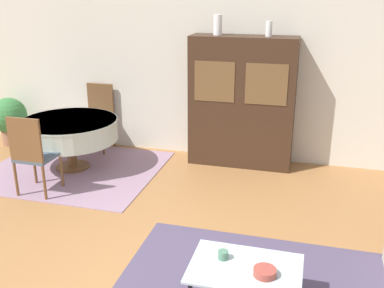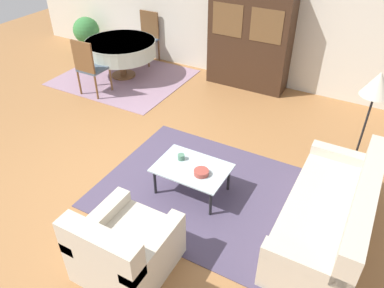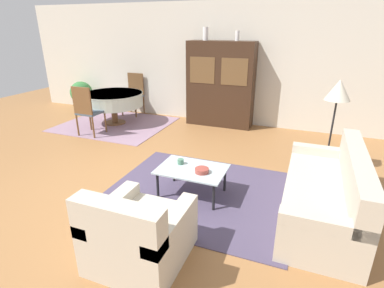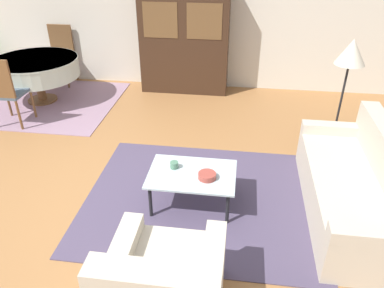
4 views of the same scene
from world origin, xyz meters
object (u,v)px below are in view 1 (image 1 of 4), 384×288
at_px(dining_chair_near, 32,152).
at_px(bowl, 265,272).
at_px(display_cabinet, 242,102).
at_px(dining_table, 69,130).
at_px(vase_tall, 218,25).
at_px(dining_chair_far, 98,113).
at_px(vase_short, 269,29).
at_px(cup, 223,255).
at_px(coffee_table, 245,271).
at_px(potted_plant, 9,118).

relative_size(dining_chair_near, bowl, 5.74).
xyz_separation_m(display_cabinet, bowl, (0.73, -3.27, -0.51)).
height_order(dining_table, dining_chair_near, dining_chair_near).
relative_size(display_cabinet, vase_tall, 6.81).
relative_size(dining_chair_far, vase_short, 5.08).
bearing_deg(cup, display_cabinet, 96.79).
relative_size(dining_chair_near, dining_chair_far, 1.00).
bearing_deg(display_cabinet, coffee_table, -79.90).
xyz_separation_m(coffee_table, dining_chair_near, (-2.90, 1.44, 0.23)).
bearing_deg(potted_plant, dining_chair_far, 8.31).
distance_m(dining_table, cup, 3.54).
bearing_deg(vase_short, dining_chair_far, 178.56).
bearing_deg(vase_short, potted_plant, -177.87).
height_order(display_cabinet, dining_chair_far, display_cabinet).
bearing_deg(dining_table, coffee_table, -39.09).
xyz_separation_m(dining_table, dining_chair_near, (0.00, -0.91, 0.00)).
xyz_separation_m(display_cabinet, dining_chair_far, (-2.33, 0.07, -0.35)).
bearing_deg(dining_table, dining_chair_far, 90.00).
bearing_deg(potted_plant, vase_tall, 2.56).
xyz_separation_m(coffee_table, potted_plant, (-4.42, 3.05, 0.09)).
bearing_deg(dining_chair_far, display_cabinet, 178.33).
bearing_deg(cup, vase_short, 90.78).
distance_m(coffee_table, dining_table, 3.74).
bearing_deg(dining_chair_near, vase_tall, 41.97).
bearing_deg(bowl, vase_tall, 108.72).
relative_size(dining_chair_far, cup, 11.95).
bearing_deg(dining_chair_near, bowl, -26.19).
distance_m(vase_tall, potted_plant, 3.82).
relative_size(dining_table, dining_chair_near, 1.32).
bearing_deg(display_cabinet, bowl, -77.36).
relative_size(cup, potted_plant, 0.11).
distance_m(dining_table, potted_plant, 1.68).
bearing_deg(dining_chair_far, bowl, 132.58).
height_order(dining_table, potted_plant, potted_plant).
bearing_deg(vase_short, bowl, -82.98).
xyz_separation_m(coffee_table, cup, (-0.20, 0.08, 0.07)).
bearing_deg(vase_short, vase_tall, 180.00).
bearing_deg(bowl, dining_chair_far, 132.58).
distance_m(cup, vase_tall, 3.58).
bearing_deg(potted_plant, bowl, -34.15).
bearing_deg(coffee_table, potted_plant, 145.44).
bearing_deg(cup, dining_chair_near, 153.16).
bearing_deg(coffee_table, vase_short, 94.29).
distance_m(dining_table, vase_tall, 2.57).
height_order(dining_chair_near, cup, dining_chair_near).
height_order(dining_chair_far, bowl, dining_chair_far).
distance_m(bowl, potted_plant, 5.54).
height_order(dining_table, cup, dining_table).
height_order(dining_chair_far, cup, dining_chair_far).
bearing_deg(display_cabinet, dining_table, -160.07).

